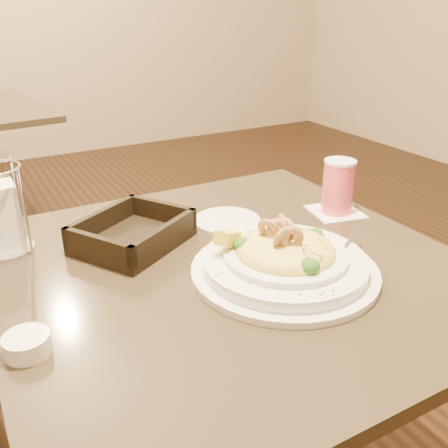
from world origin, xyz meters
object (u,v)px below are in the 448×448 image
bread_basket (133,235)px  side_plate (227,221)px  pasta_bowl (285,259)px  butter_ramekin (27,344)px  drink_glass (338,187)px  main_table (228,355)px

bread_basket → side_plate: size_ratio=1.82×
pasta_bowl → butter_ramekin: bearing=-179.3°
drink_glass → butter_ramekin: drink_glass is taller
pasta_bowl → side_plate: bearing=85.1°
drink_glass → pasta_bowl: bearing=-147.3°
bread_basket → butter_ramekin: bearing=-134.3°
butter_ramekin → drink_glass: bearing=14.1°
pasta_bowl → drink_glass: (0.29, 0.19, 0.03)m
main_table → butter_ramekin: 0.48m
main_table → butter_ramekin: (-0.40, -0.09, 0.24)m
bread_basket → main_table: bearing=-52.5°
main_table → bread_basket: size_ratio=3.14×
pasta_bowl → bread_basket: (-0.21, 0.26, -0.01)m
main_table → bread_basket: bread_basket is taller
main_table → drink_glass: size_ratio=6.41×
main_table → pasta_bowl: bearing=-49.8°
drink_glass → bread_basket: (-0.50, 0.08, -0.04)m
pasta_bowl → main_table: bearing=130.2°
pasta_bowl → butter_ramekin: size_ratio=5.61×
pasta_bowl → butter_ramekin: (-0.47, -0.01, -0.02)m
drink_glass → bread_basket: drink_glass is taller
main_table → drink_glass: (0.36, 0.10, 0.29)m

